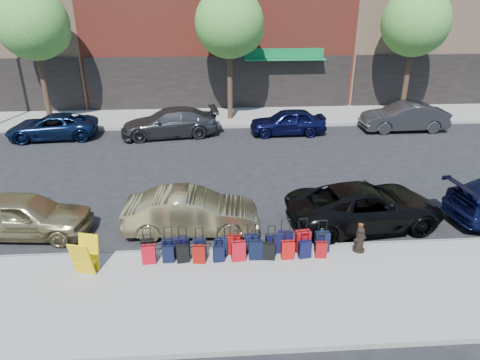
{
  "coord_description": "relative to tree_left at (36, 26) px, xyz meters",
  "views": [
    {
      "loc": [
        -0.56,
        -15.36,
        7.29
      ],
      "look_at": [
        0.36,
        -1.5,
        1.03
      ],
      "focal_mm": 32.0,
      "sensor_mm": 36.0,
      "label": 1
    }
  ],
  "objects": [
    {
      "name": "suitcase_front_5",
      "position": [
        9.81,
        -14.28,
        -4.96
      ],
      "size": [
        0.41,
        0.26,
        0.95
      ],
      "rotation": [
        0.0,
        0.0,
        -0.11
      ],
      "color": "#900909",
      "rests_on": "sidewalk_near"
    },
    {
      "name": "suitcase_back_1",
      "position": [
        7.94,
        -14.57,
        -5.01
      ],
      "size": [
        0.34,
        0.2,
        0.8
      ],
      "rotation": [
        0.0,
        0.0,
        0.02
      ],
      "color": "black",
      "rests_on": "sidewalk_near"
    },
    {
      "name": "sidewalk_far",
      "position": [
        9.86,
        0.5,
        -5.34
      ],
      "size": [
        60.0,
        4.0,
        0.15
      ],
      "primitive_type": "cube",
      "color": "gray",
      "rests_on": "ground"
    },
    {
      "name": "suitcase_back_10",
      "position": [
        12.31,
        -14.63,
        -5.02
      ],
      "size": [
        0.34,
        0.21,
        0.78
      ],
      "rotation": [
        0.0,
        0.0,
        -0.07
      ],
      "color": "#97090F",
      "rests_on": "sidewalk_near"
    },
    {
      "name": "suitcase_back_5",
      "position": [
        9.92,
        -14.63,
        -4.97
      ],
      "size": [
        0.42,
        0.27,
        0.95
      ],
      "rotation": [
        0.0,
        0.0,
        0.1
      ],
      "color": "#B50B19",
      "rests_on": "sidewalk_near"
    },
    {
      "name": "suitcase_front_0",
      "position": [
        7.34,
        -14.31,
        -4.97
      ],
      "size": [
        0.42,
        0.28,
        0.94
      ],
      "rotation": [
        0.0,
        0.0,
        0.17
      ],
      "color": "black",
      "rests_on": "sidewalk_near"
    },
    {
      "name": "car_near_0",
      "position": [
        3.26,
        -12.55,
        -4.71
      ],
      "size": [
        4.26,
        2.04,
        1.4
      ],
      "primitive_type": "imported",
      "rotation": [
        0.0,
        0.0,
        1.48
      ],
      "color": "#978A5D",
      "rests_on": "ground"
    },
    {
      "name": "suitcase_front_2",
      "position": [
        8.33,
        -14.28,
        -4.97
      ],
      "size": [
        0.42,
        0.27,
        0.94
      ],
      "rotation": [
        0.0,
        0.0,
        -0.15
      ],
      "color": "black",
      "rests_on": "sidewalk_near"
    },
    {
      "name": "curb_far",
      "position": [
        9.86,
        -1.52,
        -5.34
      ],
      "size": [
        60.0,
        0.08,
        0.15
      ],
      "primitive_type": "cube",
      "color": "gray",
      "rests_on": "ground"
    },
    {
      "name": "suitcase_front_4",
      "position": [
        9.44,
        -14.34,
        -4.98
      ],
      "size": [
        0.39,
        0.23,
        0.91
      ],
      "rotation": [
        0.0,
        0.0,
        -0.07
      ],
      "color": "black",
      "rests_on": "sidewalk_near"
    },
    {
      "name": "display_rack",
      "position": [
        5.75,
        -14.92,
        -4.75
      ],
      "size": [
        0.72,
        0.76,
        1.03
      ],
      "rotation": [
        0.0,
        0.0,
        -0.26
      ],
      "color": "#E0B60C",
      "rests_on": "sidewalk_near"
    },
    {
      "name": "car_near_2",
      "position": [
        14.24,
        -12.67,
        -4.7
      ],
      "size": [
        5.37,
        2.98,
        1.42
      ],
      "primitive_type": "imported",
      "rotation": [
        0.0,
        0.0,
        1.7
      ],
      "color": "black",
      "rests_on": "ground"
    },
    {
      "name": "suitcase_back_0",
      "position": [
        7.39,
        -14.6,
        -4.98
      ],
      "size": [
        0.39,
        0.24,
        0.9
      ],
      "rotation": [
        0.0,
        0.0,
        0.07
      ],
      "color": "#AB0B19",
      "rests_on": "sidewalk_near"
    },
    {
      "name": "bollard",
      "position": [
        13.55,
        -14.26,
        -4.84
      ],
      "size": [
        0.15,
        0.15,
        0.82
      ],
      "color": "#38190C",
      "rests_on": "sidewalk_near"
    },
    {
      "name": "suitcase_back_6",
      "position": [
        10.43,
        -14.59,
        -4.97
      ],
      "size": [
        0.4,
        0.25,
        0.93
      ],
      "rotation": [
        0.0,
        0.0,
        -0.05
      ],
      "color": "black",
      "rests_on": "sidewalk_near"
    },
    {
      "name": "suitcase_front_1",
      "position": [
        7.94,
        -14.3,
        -4.97
      ],
      "size": [
        0.41,
        0.25,
        0.94
      ],
      "rotation": [
        0.0,
        0.0,
        0.09
      ],
      "color": "black",
      "rests_on": "sidewalk_near"
    },
    {
      "name": "tree_left",
      "position": [
        0.0,
        0.0,
        0.0
      ],
      "size": [
        3.8,
        3.8,
        7.27
      ],
      "color": "black",
      "rests_on": "sidewalk_far"
    },
    {
      "name": "ground",
      "position": [
        9.86,
        -9.5,
        -5.41
      ],
      "size": [
        120.0,
        120.0,
        0.0
      ],
      "primitive_type": "plane",
      "color": "black",
      "rests_on": "ground"
    },
    {
      "name": "curb_near",
      "position": [
        9.86,
        -13.98,
        -5.34
      ],
      "size": [
        60.0,
        0.08,
        0.15
      ],
      "primitive_type": "cube",
      "color": "gray",
      "rests_on": "ground"
    },
    {
      "name": "suitcase_back_3",
      "position": [
        8.81,
        -14.66,
        -5.0
      ],
      "size": [
        0.37,
        0.24,
        0.85
      ],
      "rotation": [
        0.0,
        0.0,
        -0.09
      ],
      "color": "maroon",
      "rests_on": "sidewalk_near"
    },
    {
      "name": "car_far_3",
      "position": [
        19.87,
        -2.56,
        -4.65
      ],
      "size": [
        4.66,
        1.65,
        1.53
      ],
      "primitive_type": "imported",
      "rotation": [
        0.0,
        0.0,
        -1.56
      ],
      "color": "#353437",
      "rests_on": "ground"
    },
    {
      "name": "tree_right",
      "position": [
        21.0,
        0.0,
        0.0
      ],
      "size": [
        3.8,
        3.8,
        7.27
      ],
      "color": "black",
      "rests_on": "sidewalk_far"
    },
    {
      "name": "suitcase_back_8",
      "position": [
        11.35,
        -14.63,
        -4.99
      ],
      "size": [
        0.37,
        0.22,
        0.88
      ],
      "rotation": [
        0.0,
        0.0,
        0.02
      ],
      "color": "#B00D0B",
      "rests_on": "sidewalk_near"
    },
    {
      "name": "sidewalk_near",
      "position": [
        9.86,
        -16.0,
        -5.34
      ],
      "size": [
        60.0,
        4.0,
        0.15
      ],
      "primitive_type": "cube",
      "color": "gray",
      "rests_on": "ground"
    },
    {
      "name": "car_far_1",
      "position": [
        7.0,
        -2.71,
        -4.67
      ],
      "size": [
        5.35,
        2.76,
        1.48
      ],
      "primitive_type": "imported",
      "rotation": [
        0.0,
        0.0,
        -1.43
      ],
      "color": "#38383A",
      "rests_on": "ground"
    },
    {
      "name": "tree_center",
      "position": [
        10.5,
        0.0,
        0.0
      ],
      "size": [
        3.8,
        3.8,
        7.27
      ],
      "color": "black",
      "rests_on": "sidewalk_far"
    },
    {
      "name": "suitcase_back_4",
      "position": [
        9.36,
        -14.64,
        -5.02
      ],
      "size": [
        0.34,
        0.22,
        0.76
      ],
      "rotation": [
        0.0,
        0.0,
        0.11
      ],
      "color": "black",
      "rests_on": "sidewalk_near"
    },
    {
      "name": "suitcase_front_3",
      "position": [
        8.82,
        -14.32,
        -4.98
      ],
      "size": [
        0.38,
        0.21,
        0.9
      ],
      "rotation": [
        0.0,
        0.0,
        -0.03
      ],
      "color": "black",
      "rests_on": "sidewalk_near"
    },
    {
      "name": "suitcase_back_9",
      "position": [
        11.84,
        -14.61,
        -5.0
      ],
      "size": [
        0.38,
        0.26,
        0.85
      ],
      "rotation": [
        0.0,
        0.0,
        0.16
      ],
      "color": "black",
      "rests_on": "sidewalk_near"
    },
    {
      "name": "suitcase_front_8",
      "position": [
        11.32,
        -14.31,
        -4.93
      ],
      "size": [
        0.47,
        0.3,
        1.07
      ],
      "rotation": [
        0.0,
        0.0,
        -0.14
      ],
      "color": "black",
      "rests_on": "sidewalk_near"
    },
    {
      "name": "suitcase_back_2",
      "position": [
        8.35,
        -14.6,
        -5.0
      ],
      "size": [
        0.38,
        0.25,
        0.83
      ],
      "rotation": [
        0.0,
        0.0,
        0.16
      ],
      "color": "black",
      "rests_on": "sidewalk_near"
    },
    {
      "name": "suitcase_front_10",
      "position": [
        12.41,
        -14.34,
        -4.95
      ],
      "size": [
        0.42,
        0.24,
        1.01
      ],
      "rotation": [
        0.0,
        0.0,
        0.02
      ],
      "color": "black",
      "rests_on": "sidewalk_near"
    },
    {
      "name": "suitcase_front_9",
      "position": [
        11.85,
        -14.27,
        -4.93
      ],
      "size": [
        0.46,
        0.3,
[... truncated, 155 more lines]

